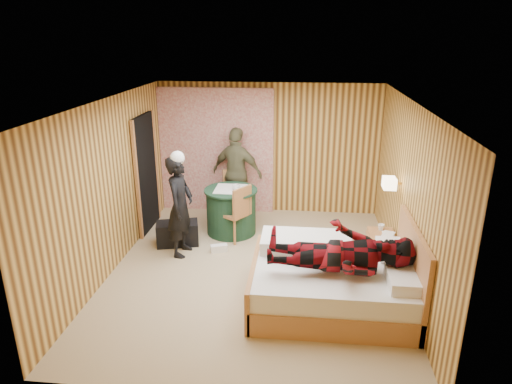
# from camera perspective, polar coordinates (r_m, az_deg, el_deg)

# --- Properties ---
(floor) EXTENTS (4.20, 5.00, 0.01)m
(floor) POSITION_cam_1_polar(r_m,az_deg,el_deg) (6.90, -0.21, -9.83)
(floor) COLOR tan
(floor) RESTS_ON ground
(ceiling) EXTENTS (4.20, 5.00, 0.01)m
(ceiling) POSITION_cam_1_polar(r_m,az_deg,el_deg) (6.08, -0.24, 11.19)
(ceiling) COLOR white
(ceiling) RESTS_ON wall_back
(wall_back) EXTENTS (4.20, 0.02, 2.50)m
(wall_back) POSITION_cam_1_polar(r_m,az_deg,el_deg) (8.77, 1.57, 5.41)
(wall_back) COLOR #EEBF5B
(wall_back) RESTS_ON floor
(wall_left) EXTENTS (0.02, 5.00, 2.50)m
(wall_left) POSITION_cam_1_polar(r_m,az_deg,el_deg) (6.92, -17.78, 0.61)
(wall_left) COLOR #EEBF5B
(wall_left) RESTS_ON floor
(wall_right) EXTENTS (0.02, 5.00, 2.50)m
(wall_right) POSITION_cam_1_polar(r_m,az_deg,el_deg) (6.51, 18.49, -0.64)
(wall_right) COLOR #EEBF5B
(wall_right) RESTS_ON floor
(curtain) EXTENTS (2.20, 0.08, 2.40)m
(curtain) POSITION_cam_1_polar(r_m,az_deg,el_deg) (8.85, -4.97, 5.13)
(curtain) COLOR silver
(curtain) RESTS_ON floor
(doorway) EXTENTS (0.06, 0.90, 2.05)m
(doorway) POSITION_cam_1_polar(r_m,az_deg,el_deg) (8.21, -13.58, 2.25)
(doorway) COLOR black
(doorway) RESTS_ON floor
(wall_lamp) EXTENTS (0.26, 0.24, 0.16)m
(wall_lamp) POSITION_cam_1_polar(r_m,az_deg,el_deg) (6.88, 16.35, 1.08)
(wall_lamp) COLOR gold
(wall_lamp) RESTS_ON wall_right
(bed) EXTENTS (2.06, 1.62, 1.12)m
(bed) POSITION_cam_1_polar(r_m,az_deg,el_deg) (6.10, 9.76, -10.89)
(bed) COLOR tan
(bed) RESTS_ON floor
(nightstand) EXTENTS (0.40, 0.54, 0.52)m
(nightstand) POSITION_cam_1_polar(r_m,az_deg,el_deg) (7.20, 15.30, -6.85)
(nightstand) COLOR tan
(nightstand) RESTS_ON floor
(round_table) EXTENTS (0.92, 0.92, 0.82)m
(round_table) POSITION_cam_1_polar(r_m,az_deg,el_deg) (8.00, -3.12, -2.33)
(round_table) COLOR #1E422C
(round_table) RESTS_ON floor
(chair_far) EXTENTS (0.56, 0.56, 0.93)m
(chair_far) POSITION_cam_1_polar(r_m,az_deg,el_deg) (8.62, -2.61, 0.23)
(chair_far) COLOR tan
(chair_far) RESTS_ON floor
(chair_near) EXTENTS (0.61, 0.61, 0.97)m
(chair_near) POSITION_cam_1_polar(r_m,az_deg,el_deg) (7.64, -2.36, -2.16)
(chair_near) COLOR tan
(chair_near) RESTS_ON floor
(duffel_bag) EXTENTS (0.75, 0.53, 0.39)m
(duffel_bag) POSITION_cam_1_polar(r_m,az_deg,el_deg) (7.75, -9.78, -5.11)
(duffel_bag) COLOR black
(duffel_bag) RESTS_ON floor
(sneaker_left) EXTENTS (0.29, 0.19, 0.12)m
(sneaker_left) POSITION_cam_1_polar(r_m,az_deg,el_deg) (7.45, -4.65, -7.03)
(sneaker_left) COLOR white
(sneaker_left) RESTS_ON floor
(sneaker_right) EXTENTS (0.26, 0.15, 0.11)m
(sneaker_right) POSITION_cam_1_polar(r_m,az_deg,el_deg) (7.15, 0.86, -8.23)
(sneaker_right) COLOR white
(sneaker_right) RESTS_ON floor
(woman_standing) EXTENTS (0.45, 0.63, 1.61)m
(woman_standing) POSITION_cam_1_polar(r_m,az_deg,el_deg) (7.18, -9.46, -1.79)
(woman_standing) COLOR black
(woman_standing) RESTS_ON floor
(man_at_table) EXTENTS (1.09, 0.73, 1.72)m
(man_at_table) POSITION_cam_1_polar(r_m,az_deg,el_deg) (8.57, -2.37, 2.38)
(man_at_table) COLOR #696746
(man_at_table) RESTS_ON floor
(man_on_bed) EXTENTS (0.86, 0.67, 1.77)m
(man_on_bed) POSITION_cam_1_polar(r_m,az_deg,el_deg) (5.59, 10.57, -6.17)
(man_on_bed) COLOR maroon
(man_on_bed) RESTS_ON bed
(book_lower) EXTENTS (0.17, 0.23, 0.02)m
(book_lower) POSITION_cam_1_polar(r_m,az_deg,el_deg) (7.05, 15.55, -5.12)
(book_lower) COLOR white
(book_lower) RESTS_ON nightstand
(book_upper) EXTENTS (0.24, 0.27, 0.02)m
(book_upper) POSITION_cam_1_polar(r_m,az_deg,el_deg) (7.04, 15.56, -4.97)
(book_upper) COLOR white
(book_upper) RESTS_ON nightstand
(cup_nightstand) EXTENTS (0.13, 0.13, 0.09)m
(cup_nightstand) POSITION_cam_1_polar(r_m,az_deg,el_deg) (7.20, 15.36, -4.27)
(cup_nightstand) COLOR white
(cup_nightstand) RESTS_ON nightstand
(cup_table) EXTENTS (0.16, 0.16, 0.10)m
(cup_table) POSITION_cam_1_polar(r_m,az_deg,el_deg) (7.78, -2.51, 0.62)
(cup_table) COLOR white
(cup_table) RESTS_ON round_table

